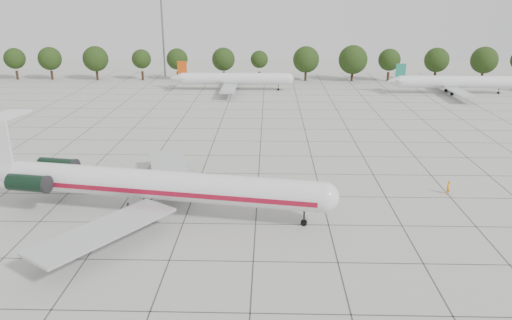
{
  "coord_description": "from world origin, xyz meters",
  "views": [
    {
      "loc": [
        1.37,
        -57.56,
        24.26
      ],
      "look_at": [
        -0.27,
        3.65,
        3.5
      ],
      "focal_mm": 35.0,
      "sensor_mm": 36.0,
      "label": 1
    }
  ],
  "objects_px": {
    "bg_airliner_c": "(234,79)",
    "bg_airliner_d": "(453,82)",
    "main_airliner": "(142,183)",
    "ground_crew": "(448,187)",
    "floodlight_mast": "(162,27)"
  },
  "relations": [
    {
      "from": "bg_airliner_d",
      "to": "floodlight_mast",
      "type": "distance_m",
      "value": 81.84
    },
    {
      "from": "main_airliner",
      "to": "bg_airliner_c",
      "type": "height_order",
      "value": "main_airliner"
    },
    {
      "from": "main_airliner",
      "to": "bg_airliner_c",
      "type": "bearing_deg",
      "value": 95.43
    },
    {
      "from": "ground_crew",
      "to": "main_airliner",
      "type": "bearing_deg",
      "value": -33.66
    },
    {
      "from": "main_airliner",
      "to": "floodlight_mast",
      "type": "distance_m",
      "value": 99.23
    },
    {
      "from": "main_airliner",
      "to": "ground_crew",
      "type": "distance_m",
      "value": 37.66
    },
    {
      "from": "floodlight_mast",
      "to": "ground_crew",
      "type": "bearing_deg",
      "value": -59.22
    },
    {
      "from": "main_airliner",
      "to": "ground_crew",
      "type": "bearing_deg",
      "value": 19.46
    },
    {
      "from": "ground_crew",
      "to": "floodlight_mast",
      "type": "relative_size",
      "value": 0.07
    },
    {
      "from": "bg_airliner_c",
      "to": "floodlight_mast",
      "type": "distance_m",
      "value": 33.37
    },
    {
      "from": "bg_airliner_c",
      "to": "bg_airliner_d",
      "type": "bearing_deg",
      "value": -3.3
    },
    {
      "from": "main_airliner",
      "to": "bg_airliner_d",
      "type": "xyz_separation_m",
      "value": [
        60.02,
        71.95,
        -0.65
      ]
    },
    {
      "from": "bg_airliner_c",
      "to": "bg_airliner_d",
      "type": "distance_m",
      "value": 54.8
    },
    {
      "from": "bg_airliner_c",
      "to": "bg_airliner_d",
      "type": "xyz_separation_m",
      "value": [
        54.71,
        -3.15,
        0.0
      ]
    },
    {
      "from": "main_airliner",
      "to": "floodlight_mast",
      "type": "xyz_separation_m",
      "value": [
        -16.99,
        97.17,
        10.72
      ]
    }
  ]
}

